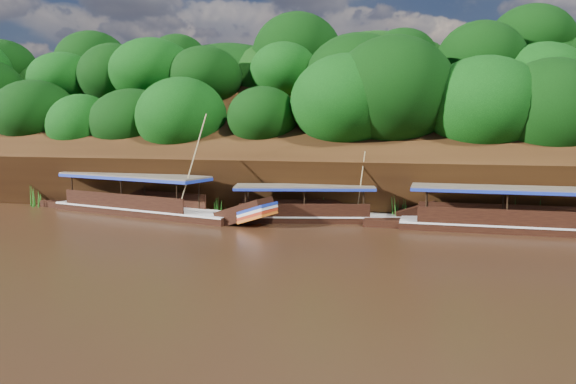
# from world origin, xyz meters

# --- Properties ---
(ground) EXTENTS (160.00, 160.00, 0.00)m
(ground) POSITION_xyz_m (0.00, 0.00, 0.00)
(ground) COLOR black
(ground) RESTS_ON ground
(riverbank) EXTENTS (120.00, 30.06, 19.40)m
(riverbank) POSITION_xyz_m (-0.01, 22.73, 1.89)
(riverbank) COLOR black
(riverbank) RESTS_ON ground
(boat_0) EXTENTS (15.72, 3.24, 6.74)m
(boat_0) POSITION_xyz_m (14.08, 7.57, 0.58)
(boat_0) COLOR black
(boat_0) RESTS_ON ground
(boat_1) EXTENTS (13.17, 4.78, 4.84)m
(boat_1) POSITION_xyz_m (2.00, 8.23, 0.51)
(boat_1) COLOR black
(boat_1) RESTS_ON ground
(boat_2) EXTENTS (17.14, 6.27, 7.21)m
(boat_2) POSITION_xyz_m (-9.52, 7.49, 0.61)
(boat_2) COLOR black
(boat_2) RESTS_ON ground
(reeds) EXTENTS (50.18, 2.53, 2.18)m
(reeds) POSITION_xyz_m (-3.04, 9.52, 0.90)
(reeds) COLOR #236118
(reeds) RESTS_ON ground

